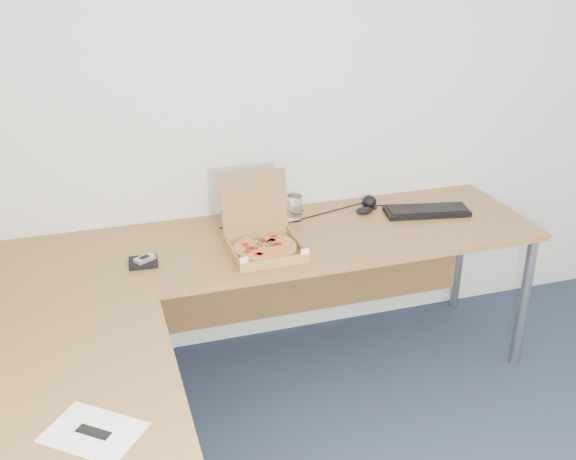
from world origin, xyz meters
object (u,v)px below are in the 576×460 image
object	(u,v)px
desk	(220,301)
drinking_glass	(295,208)
wallet	(143,262)
pizza_box	(264,243)
keyboard	(427,211)

from	to	relation	value
desk	drinking_glass	distance (m)	0.79
drinking_glass	wallet	bearing A→B (deg)	-161.01
pizza_box	keyboard	distance (m)	0.89
keyboard	wallet	xyz separation A→B (m)	(-1.40, -0.13, -0.00)
drinking_glass	wallet	world-z (taller)	drinking_glass
desk	keyboard	world-z (taller)	keyboard
wallet	pizza_box	bearing A→B (deg)	1.68
pizza_box	keyboard	world-z (taller)	pizza_box
pizza_box	drinking_glass	xyz separation A→B (m)	(0.23, 0.28, 0.02)
desk	drinking_glass	bearing A→B (deg)	50.28
drinking_glass	desk	bearing A→B (deg)	-129.72
drinking_glass	pizza_box	bearing A→B (deg)	-129.14
drinking_glass	wallet	distance (m)	0.80
pizza_box	wallet	size ratio (longest dim) A/B	2.95
desk	wallet	bearing A→B (deg)	126.24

